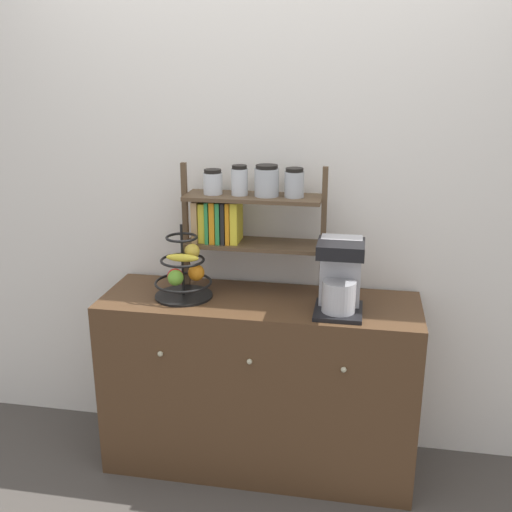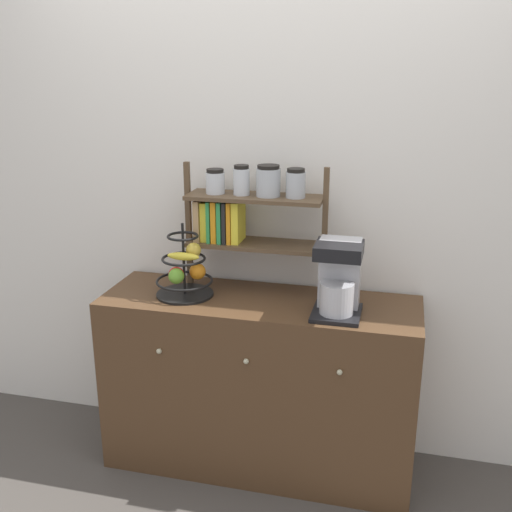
% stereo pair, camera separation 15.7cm
% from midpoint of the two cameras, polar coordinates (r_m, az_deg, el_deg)
% --- Properties ---
extents(ground_plane, '(12.00, 12.00, 0.00)m').
position_cam_midpoint_polar(ground_plane, '(2.96, -2.18, -21.50)').
color(ground_plane, '#47423D').
extents(wall_back, '(7.00, 0.05, 2.60)m').
position_cam_midpoint_polar(wall_back, '(2.85, -0.28, 6.19)').
color(wall_back, silver).
rests_on(wall_back, ground_plane).
extents(sideboard, '(1.44, 0.48, 0.86)m').
position_cam_midpoint_polar(sideboard, '(2.90, -1.28, -12.07)').
color(sideboard, '#4C331E').
rests_on(sideboard, ground_plane).
extents(coffee_maker, '(0.20, 0.23, 0.32)m').
position_cam_midpoint_polar(coffee_maker, '(2.55, 6.26, -1.96)').
color(coffee_maker, black).
rests_on(coffee_maker, sideboard).
extents(fruit_stand, '(0.26, 0.26, 0.34)m').
position_cam_midpoint_polar(fruit_stand, '(2.74, -8.52, -1.65)').
color(fruit_stand, black).
rests_on(fruit_stand, sideboard).
extents(shelf_hutch, '(0.67, 0.20, 0.59)m').
position_cam_midpoint_polar(shelf_hutch, '(2.73, -3.04, 4.38)').
color(shelf_hutch, brown).
rests_on(shelf_hutch, sideboard).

